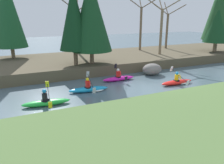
# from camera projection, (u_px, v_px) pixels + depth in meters

# --- Properties ---
(ground_plane) EXTENTS (90.00, 90.00, 0.00)m
(ground_plane) POSITION_uv_depth(u_px,v_px,m) (157.00, 89.00, 15.48)
(ground_plane) COLOR #4C606B
(riverbank_far) EXTENTS (44.00, 8.89, 0.92)m
(riverbank_far) POSITION_uv_depth(u_px,v_px,m) (107.00, 60.00, 23.38)
(riverbank_far) COLOR brown
(riverbank_far) RESTS_ON ground
(conifer_tree_far_left) EXTENTS (3.09, 3.09, 8.22)m
(conifer_tree_far_left) POSITION_uv_depth(u_px,v_px,m) (7.00, 10.00, 20.67)
(conifer_tree_far_left) COLOR #7A664C
(conifer_tree_far_left) RESTS_ON riverbank_far
(conifer_tree_left) EXTENTS (2.59, 2.59, 6.59)m
(conifer_tree_left) POSITION_uv_depth(u_px,v_px,m) (74.00, 18.00, 17.92)
(conifer_tree_left) COLOR brown
(conifer_tree_left) RESTS_ON riverbank_far
(conifer_tree_mid_left) EXTENTS (3.58, 3.58, 7.30)m
(conifer_tree_mid_left) POSITION_uv_depth(u_px,v_px,m) (91.00, 14.00, 18.29)
(conifer_tree_mid_left) COLOR brown
(conifer_tree_mid_left) RESTS_ON riverbank_far
(conifer_tree_centre) EXTENTS (2.89, 2.89, 6.10)m
(conifer_tree_centre) POSITION_uv_depth(u_px,v_px,m) (218.00, 20.00, 24.74)
(conifer_tree_centre) COLOR #7A664C
(conifer_tree_centre) RESTS_ON riverbank_far
(conifer_tree_mid_right) EXTENTS (3.47, 3.47, 9.17)m
(conifer_tree_mid_right) POSITION_uv_depth(u_px,v_px,m) (221.00, 5.00, 24.73)
(conifer_tree_mid_right) COLOR #7A664C
(conifer_tree_mid_right) RESTS_ON riverbank_far
(bare_tree_upstream) EXTENTS (3.45, 3.41, 6.26)m
(bare_tree_upstream) POSITION_uv_depth(u_px,v_px,m) (78.00, 27.00, 23.69)
(bare_tree_upstream) COLOR brown
(bare_tree_upstream) RESTS_ON riverbank_far
(bare_tree_mid_upstream) EXTENTS (3.73, 3.69, 6.78)m
(bare_tree_mid_upstream) POSITION_uv_depth(u_px,v_px,m) (141.00, 23.00, 26.24)
(bare_tree_mid_upstream) COLOR brown
(bare_tree_mid_upstream) RESTS_ON riverbank_far
(bare_tree_mid_downstream) EXTENTS (3.52, 3.48, 6.39)m
(bare_tree_mid_downstream) POSITION_uv_depth(u_px,v_px,m) (161.00, 26.00, 23.45)
(bare_tree_mid_downstream) COLOR #7A664C
(bare_tree_mid_downstream) RESTS_ON riverbank_far
(bare_tree_downstream) EXTENTS (3.21, 3.17, 5.79)m
(bare_tree_downstream) POSITION_uv_depth(u_px,v_px,m) (167.00, 27.00, 27.87)
(bare_tree_downstream) COLOR brown
(bare_tree_downstream) RESTS_ON riverbank_far
(kayaker_lead) EXTENTS (2.77, 2.06, 1.20)m
(kayaker_lead) POSITION_uv_depth(u_px,v_px,m) (178.00, 82.00, 16.58)
(kayaker_lead) COLOR red
(kayaker_lead) RESTS_ON ground
(kayaker_middle) EXTENTS (2.77, 2.06, 1.20)m
(kayaker_middle) POSITION_uv_depth(u_px,v_px,m) (119.00, 78.00, 17.51)
(kayaker_middle) COLOR #C61999
(kayaker_middle) RESTS_ON ground
(kayaker_trailing) EXTENTS (2.79, 2.07, 1.20)m
(kayaker_trailing) POSITION_uv_depth(u_px,v_px,m) (90.00, 89.00, 14.99)
(kayaker_trailing) COLOR #1993D6
(kayaker_trailing) RESTS_ON ground
(kayaker_far_back) EXTENTS (2.79, 2.07, 1.20)m
(kayaker_far_back) POSITION_uv_depth(u_px,v_px,m) (47.00, 102.00, 12.66)
(kayaker_far_back) COLOR green
(kayaker_far_back) RESTS_ON ground
(boulder_midstream) EXTENTS (1.76, 1.38, 1.00)m
(boulder_midstream) POSITION_uv_depth(u_px,v_px,m) (152.00, 69.00, 19.19)
(boulder_midstream) COLOR slate
(boulder_midstream) RESTS_ON ground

